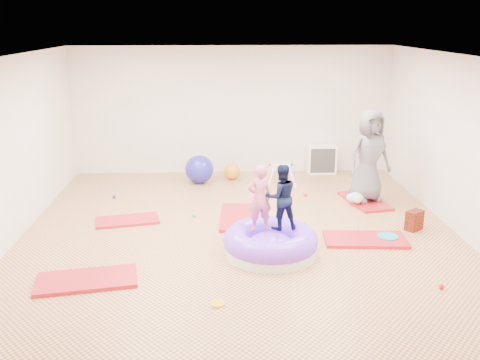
{
  "coord_description": "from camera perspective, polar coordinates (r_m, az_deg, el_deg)",
  "views": [
    {
      "loc": [
        -0.38,
        -7.73,
        3.3
      ],
      "look_at": [
        0.0,
        0.3,
        0.9
      ],
      "focal_mm": 40.0,
      "sensor_mm": 36.0,
      "label": 1
    }
  ],
  "objects": [
    {
      "name": "adult_caregiver",
      "position": [
        10.17,
        13.6,
        2.54
      ],
      "size": [
        0.97,
        0.78,
        1.72
      ],
      "primitive_type": "imported",
      "rotation": [
        0.0,
        0.0,
        0.32
      ],
      "color": "#5B5B61",
      "rests_on": "gym_mat_rear_right"
    },
    {
      "name": "backpack",
      "position": [
        9.22,
        18.09,
        -4.11
      ],
      "size": [
        0.34,
        0.31,
        0.33
      ],
      "primitive_type": "cube",
      "rotation": [
        0.0,
        0.0,
        0.63
      ],
      "color": "#9B240C",
      "rests_on": "ground"
    },
    {
      "name": "gym_mat_right",
      "position": [
        8.61,
        13.2,
        -6.2
      ],
      "size": [
        1.31,
        0.73,
        0.05
      ],
      "primitive_type": "cube",
      "rotation": [
        0.0,
        0.0,
        -0.08
      ],
      "color": "red",
      "rests_on": "ground"
    },
    {
      "name": "child_pink",
      "position": [
        7.69,
        2.1,
        -1.6
      ],
      "size": [
        0.4,
        0.3,
        0.99
      ],
      "primitive_type": "imported",
      "rotation": [
        0.0,
        0.0,
        3.34
      ],
      "color": "#CA5B7A",
      "rests_on": "inflatable_cushion"
    },
    {
      "name": "infant_play_gym",
      "position": [
        11.09,
        4.36,
        0.94
      ],
      "size": [
        0.61,
        0.58,
        0.47
      ],
      "rotation": [
        0.0,
        0.0,
        -0.13
      ],
      "color": "white",
      "rests_on": "ground"
    },
    {
      "name": "gym_mat_center_back",
      "position": [
        9.3,
        -0.0,
        -3.98
      ],
      "size": [
        0.75,
        1.37,
        0.06
      ],
      "primitive_type": "cube",
      "rotation": [
        0.0,
        0.0,
        1.51
      ],
      "color": "red",
      "rests_on": "ground"
    },
    {
      "name": "cube_shelf",
      "position": [
        12.14,
        8.7,
        2.2
      ],
      "size": [
        0.64,
        0.32,
        0.64
      ],
      "color": "white",
      "rests_on": "ground"
    },
    {
      "name": "child_navy",
      "position": [
        7.78,
        4.4,
        -1.46
      ],
      "size": [
        0.54,
        0.45,
        0.98
      ],
      "primitive_type": "imported",
      "rotation": [
        0.0,
        0.0,
        3.33
      ],
      "color": "black",
      "rests_on": "inflatable_cushion"
    },
    {
      "name": "balance_disc",
      "position": [
        8.73,
        15.48,
        -5.96
      ],
      "size": [
        0.32,
        0.32,
        0.07
      ],
      "primitive_type": "cylinder",
      "color": "#18A0B0",
      "rests_on": "ground"
    },
    {
      "name": "room",
      "position": [
        7.97,
        0.1,
        2.83
      ],
      "size": [
        7.01,
        8.01,
        2.81
      ],
      "color": "tan",
      "rests_on": "ground"
    },
    {
      "name": "yellow_toy",
      "position": [
        6.64,
        -2.42,
        -13.06
      ],
      "size": [
        0.18,
        0.18,
        0.03
      ],
      "primitive_type": "cylinder",
      "color": "yellow",
      "rests_on": "ground"
    },
    {
      "name": "gym_mat_mid_left",
      "position": [
        9.37,
        -11.91,
        -4.23
      ],
      "size": [
        1.14,
        0.74,
        0.04
      ],
      "primitive_type": "cube",
      "rotation": [
        0.0,
        0.0,
        0.21
      ],
      "color": "red",
      "rests_on": "ground"
    },
    {
      "name": "ball_pit_balls",
      "position": [
        9.04,
        1.66,
        -4.55
      ],
      "size": [
        4.91,
        3.95,
        0.07
      ],
      "color": "green",
      "rests_on": "ground"
    },
    {
      "name": "exercise_ball_orange",
      "position": [
        11.54,
        -0.87,
        0.91
      ],
      "size": [
        0.35,
        0.35,
        0.35
      ],
      "primitive_type": "sphere",
      "color": "orange",
      "rests_on": "ground"
    },
    {
      "name": "gym_mat_rear_right",
      "position": [
        10.41,
        13.16,
        -2.18
      ],
      "size": [
        0.83,
        1.29,
        0.05
      ],
      "primitive_type": "cube",
      "rotation": [
        0.0,
        0.0,
        1.78
      ],
      "color": "red",
      "rests_on": "ground"
    },
    {
      "name": "infant",
      "position": [
        10.13,
        12.26,
        -1.88
      ],
      "size": [
        0.34,
        0.35,
        0.2
      ],
      "color": "#B2D4ED",
      "rests_on": "gym_mat_rear_right"
    },
    {
      "name": "exercise_ball_blue",
      "position": [
        11.29,
        -4.36,
        1.16
      ],
      "size": [
        0.6,
        0.6,
        0.6
      ],
      "primitive_type": "sphere",
      "color": "#2120A1",
      "rests_on": "ground"
    },
    {
      "name": "gym_mat_front_left",
      "position": [
        7.43,
        -16.02,
        -10.22
      ],
      "size": [
        1.39,
        0.86,
        0.05
      ],
      "primitive_type": "cube",
      "rotation": [
        0.0,
        0.0,
        0.17
      ],
      "color": "red",
      "rests_on": "ground"
    },
    {
      "name": "inflatable_cushion",
      "position": [
        7.91,
        3.27,
        -6.73
      ],
      "size": [
        1.39,
        1.39,
        0.44
      ],
      "rotation": [
        0.0,
        0.0,
        -0.04
      ],
      "color": "white",
      "rests_on": "ground"
    }
  ]
}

